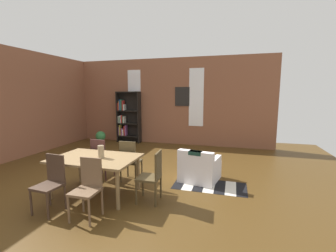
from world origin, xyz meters
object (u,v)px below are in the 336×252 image
(vase_on_table, at_px, (101,152))
(dining_chair_far_right, at_px, (130,160))
(dining_chair_near_left, at_px, (51,181))
(dining_chair_head_right, at_px, (153,175))
(dining_table, at_px, (96,161))
(dining_chair_near_right, at_px, (88,186))
(potted_plant_by_shelf, at_px, (101,137))
(armchair_white, at_px, (199,169))
(bookshelf_tall, at_px, (127,117))
(dining_chair_far_left, at_px, (101,157))

(vase_on_table, distance_m, dining_chair_far_right, 0.87)
(dining_chair_near_left, relative_size, dining_chair_head_right, 1.00)
(vase_on_table, xyz_separation_m, dining_chair_near_left, (-0.49, -0.76, -0.36))
(dining_table, bearing_deg, dining_chair_near_right, -64.63)
(dining_chair_near_right, height_order, potted_plant_by_shelf, dining_chair_near_right)
(dining_chair_far_right, xyz_separation_m, armchair_white, (1.49, 0.51, -0.23))
(dining_chair_near_left, height_order, potted_plant_by_shelf, dining_chair_near_left)
(vase_on_table, relative_size, armchair_white, 0.26)
(dining_chair_far_right, height_order, armchair_white, dining_chair_far_right)
(dining_chair_near_left, distance_m, potted_plant_by_shelf, 5.31)
(dining_chair_far_right, distance_m, dining_chair_near_right, 1.52)
(dining_chair_far_right, bearing_deg, potted_plant_by_shelf, 130.99)
(dining_chair_near_left, relative_size, bookshelf_tall, 0.46)
(dining_table, xyz_separation_m, dining_chair_far_right, (0.36, 0.76, -0.15))
(dining_chair_near_right, xyz_separation_m, armchair_white, (1.49, 2.03, -0.23))
(dining_chair_far_left, distance_m, armchair_white, 2.29)
(dining_chair_far_left, height_order, potted_plant_by_shelf, dining_chair_far_left)
(dining_table, distance_m, dining_chair_far_right, 0.86)
(potted_plant_by_shelf, bearing_deg, dining_chair_head_right, -47.77)
(dining_chair_far_right, height_order, dining_chair_far_left, same)
(dining_chair_head_right, bearing_deg, vase_on_table, -179.78)
(dining_table, bearing_deg, dining_chair_far_left, 115.75)
(vase_on_table, xyz_separation_m, dining_chair_head_right, (1.05, 0.00, -0.36))
(dining_table, relative_size, vase_on_table, 6.68)
(dining_table, xyz_separation_m, dining_chair_head_right, (1.18, 0.00, -0.15))
(dining_chair_head_right, xyz_separation_m, bookshelf_tall, (-2.80, 4.64, 0.51))
(dining_chair_far_left, bearing_deg, dining_chair_near_left, -89.63)
(armchair_white, xyz_separation_m, potted_plant_by_shelf, (-4.37, 2.81, -0.02))
(dining_chair_near_right, xyz_separation_m, potted_plant_by_shelf, (-2.88, 4.84, -0.26))
(dining_chair_near_right, height_order, bookshelf_tall, bookshelf_tall)
(dining_table, height_order, dining_chair_far_right, dining_chair_far_right)
(dining_table, relative_size, dining_chair_far_right, 1.70)
(vase_on_table, relative_size, potted_plant_by_shelf, 0.49)
(potted_plant_by_shelf, bearing_deg, dining_chair_far_right, -49.01)
(potted_plant_by_shelf, bearing_deg, armchair_white, -32.69)
(dining_chair_far_right, distance_m, potted_plant_by_shelf, 4.41)
(dining_chair_near_left, distance_m, dining_chair_near_right, 0.72)
(dining_chair_far_right, distance_m, dining_chair_far_left, 0.73)
(dining_table, relative_size, dining_chair_near_left, 1.70)
(dining_chair_near_right, bearing_deg, potted_plant_by_shelf, 120.77)
(dining_table, xyz_separation_m, dining_chair_near_right, (0.36, -0.76, -0.15))
(vase_on_table, xyz_separation_m, potted_plant_by_shelf, (-2.65, 4.08, -0.61))
(dining_table, relative_size, dining_chair_near_right, 1.70)
(dining_chair_far_left, bearing_deg, potted_plant_by_shelf, 122.99)
(vase_on_table, distance_m, dining_chair_head_right, 1.11)
(dining_chair_near_left, relative_size, armchair_white, 1.01)
(dining_chair_near_left, height_order, dining_chair_far_left, same)
(vase_on_table, relative_size, dining_chair_far_left, 0.25)
(dining_chair_head_right, height_order, dining_chair_far_right, same)
(dining_chair_head_right, relative_size, armchair_white, 1.01)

